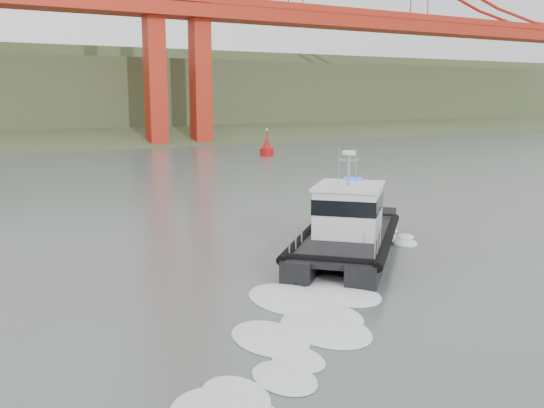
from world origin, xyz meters
The scene contains 4 objects.
ground centered at (0.00, 0.00, 0.00)m, with size 400.00×400.00×0.00m, color #4D5B58.
headlands centered at (0.00, 125.50, 7.05)m, with size 500.00×105.36×27.12m.
patrol_boat centered at (3.18, 3.15, 1.45)m, with size 11.49×11.46×5.78m.
nav_buoy centered at (25.65, 51.47, 1.06)m, with size 1.94×1.94×4.03m.
Camera 1 is at (-16.00, -22.05, 8.48)m, focal length 40.00 mm.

